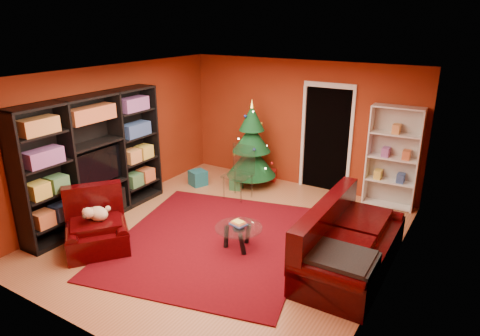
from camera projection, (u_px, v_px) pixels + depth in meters
The scene contains 18 objects.
floor at pixel (227, 236), 7.03m from camera, with size 5.00×5.50×0.05m, color #A05E3A.
ceiling at pixel (225, 73), 6.15m from camera, with size 5.00×5.50×0.05m, color silver.
wall_back at pixel (300, 124), 8.82m from camera, with size 5.00×0.05×2.60m, color maroon.
wall_left at pixel (111, 137), 7.84m from camera, with size 0.05×5.50×2.60m, color maroon.
wall_right at pixel (395, 193), 5.34m from camera, with size 0.05×5.50×2.60m, color maroon.
doorway at pixel (326, 140), 8.57m from camera, with size 1.06×0.60×2.16m, color black, non-canonical shape.
rug at pixel (212, 240), 6.85m from camera, with size 2.88×3.36×0.02m, color #54050C.
media_unit at pixel (94, 160), 7.27m from camera, with size 0.44×2.85×2.18m, color black, non-canonical shape.
christmas_tree at pixel (252, 145), 8.84m from camera, with size 1.03×1.03×1.84m, color #0B3919, non-canonical shape.
gift_box_teal at pixel (198, 178), 9.08m from camera, with size 0.32×0.32×0.32m, color #165C6B.
gift_box_green at pixel (236, 184), 8.87m from camera, with size 0.24×0.24×0.24m, color #256337.
gift_box_red at pixel (270, 175), 9.34m from camera, with size 0.24×0.24×0.24m, color maroon.
white_bookshelf at pixel (393, 158), 7.81m from camera, with size 0.90×0.33×1.95m, color white, non-canonical shape.
armchair at pixel (96, 227), 6.48m from camera, with size 0.97×0.97×0.76m, color black, non-canonical shape.
dog at pixel (98, 214), 6.48m from camera, with size 0.40×0.30×0.25m, color beige, non-canonical shape.
sofa at pixel (352, 238), 5.95m from camera, with size 2.23×1.01×0.96m, color black, non-canonical shape.
coffee_table at pixel (239, 238), 6.55m from camera, with size 0.73×0.73×0.46m, color gray, non-canonical shape.
acrylic_chair at pixel (238, 176), 8.30m from camera, with size 0.49×0.53×0.95m, color #66605B, non-canonical shape.
Camera 1 is at (3.45, -5.22, 3.38)m, focal length 32.00 mm.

